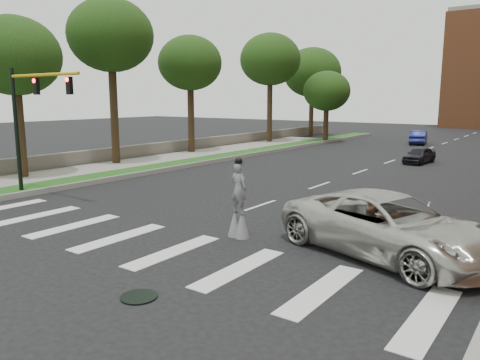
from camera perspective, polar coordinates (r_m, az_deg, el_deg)
ground_plane at (r=15.32m, az=-14.28°, el=-8.55°), size 160.00×160.00×0.00m
grass_median at (r=37.34m, az=-2.21°, el=2.81°), size 2.00×60.00×0.25m
median_curb at (r=36.71m, az=-0.92°, el=2.71°), size 0.20×60.00×0.28m
sidewalk_left at (r=32.48m, az=-17.39°, el=1.21°), size 4.00×60.00×0.18m
stone_wall at (r=42.33m, az=-6.46°, el=4.18°), size 0.50×56.00×1.10m
manhole at (r=11.96m, az=-12.23°, el=-13.75°), size 0.90×0.90×0.04m
traffic_signal at (r=24.33m, az=-24.35°, el=7.61°), size 5.30×0.23×6.20m
stilt_performer at (r=16.15m, az=-0.17°, el=-3.19°), size 0.84×0.55×2.80m
suv_crossing at (r=14.99m, az=17.64°, el=-5.30°), size 7.54×5.15×1.91m
car_near at (r=37.10m, az=21.02°, el=2.86°), size 1.82×3.71×1.22m
car_mid at (r=52.46m, az=20.93°, el=4.88°), size 2.31×4.56×1.43m
tree_1 at (r=30.32m, az=-25.85°, el=13.37°), size 5.27×5.27×9.39m
tree_2 at (r=34.85m, az=-15.50°, el=16.54°), size 5.90×5.90×11.55m
tree_3 at (r=40.78m, az=-6.11°, el=13.91°), size 5.40×5.40×9.97m
tree_4 at (r=50.27m, az=3.70°, el=14.41°), size 6.32×6.32×11.41m
tree_5 at (r=59.66m, az=8.80°, el=12.81°), size 7.10×7.10×10.89m
tree_6 at (r=51.59m, az=10.54°, el=10.58°), size 5.00×5.00×7.63m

